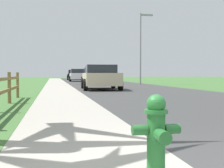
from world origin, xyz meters
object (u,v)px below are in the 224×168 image
object	(u,v)px
street_lamp	(142,42)
fire_hydrant	(157,133)
parked_car_white	(77,75)
parked_suv_beige	(101,77)
parked_car_black	(74,75)
parked_car_red	(94,76)

from	to	relation	value
street_lamp	fire_hydrant	bearing A→B (deg)	-105.92
parked_car_white	street_lamp	bearing A→B (deg)	-67.33
fire_hydrant	parked_car_white	bearing A→B (deg)	86.78
parked_suv_beige	street_lamp	bearing A→B (deg)	58.97
parked_car_black	street_lamp	distance (m)	22.08
parked_car_red	parked_car_white	distance (m)	10.52
fire_hydrant	parked_car_black	bearing A→B (deg)	87.19
parked_suv_beige	parked_car_white	size ratio (longest dim) A/B	1.06
fire_hydrant	parked_car_red	xyz separation A→B (m)	(2.61, 24.58, 0.35)
parked_suv_beige	street_lamp	distance (m)	9.99
parked_car_white	parked_car_black	xyz separation A→B (m)	(0.24, 9.98, -0.00)
parked_car_white	street_lamp	xyz separation A→B (m)	(4.77, -11.43, 2.95)
fire_hydrant	parked_suv_beige	bearing A→B (deg)	83.24
parked_car_red	fire_hydrant	bearing A→B (deg)	-96.06
parked_car_black	street_lamp	world-z (taller)	street_lamp
parked_car_red	parked_car_white	world-z (taller)	parked_car_white
parked_suv_beige	parked_car_white	bearing A→B (deg)	89.59
fire_hydrant	street_lamp	xyz separation A→B (m)	(6.75, 23.65, 3.33)
parked_car_white	street_lamp	distance (m)	12.73
parked_car_red	street_lamp	size ratio (longest dim) A/B	0.71
parked_suv_beige	parked_car_red	distance (m)	9.13
parked_car_black	street_lamp	bearing A→B (deg)	-78.04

